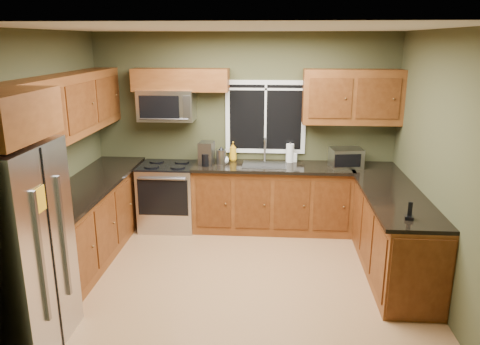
# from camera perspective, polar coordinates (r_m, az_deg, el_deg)

# --- Properties ---
(floor) EXTENTS (4.20, 4.20, 0.00)m
(floor) POSITION_cam_1_polar(r_m,az_deg,el_deg) (5.38, -0.83, -12.88)
(floor) COLOR #976A43
(floor) RESTS_ON ground
(ceiling) EXTENTS (4.20, 4.20, 0.00)m
(ceiling) POSITION_cam_1_polar(r_m,az_deg,el_deg) (4.72, -0.96, 17.20)
(ceiling) COLOR white
(ceiling) RESTS_ON back_wall
(back_wall) EXTENTS (4.20, 0.00, 4.20)m
(back_wall) POSITION_cam_1_polar(r_m,az_deg,el_deg) (6.63, 0.50, 5.10)
(back_wall) COLOR #3E3F25
(back_wall) RESTS_ON ground
(front_wall) EXTENTS (4.20, 0.00, 4.20)m
(front_wall) POSITION_cam_1_polar(r_m,az_deg,el_deg) (3.18, -3.81, -7.09)
(front_wall) COLOR #3E3F25
(front_wall) RESTS_ON ground
(left_wall) EXTENTS (0.00, 3.60, 3.60)m
(left_wall) POSITION_cam_1_polar(r_m,az_deg,el_deg) (5.48, -23.34, 1.47)
(left_wall) COLOR #3E3F25
(left_wall) RESTS_ON ground
(right_wall) EXTENTS (0.00, 3.60, 3.60)m
(right_wall) POSITION_cam_1_polar(r_m,az_deg,el_deg) (5.14, 23.11, 0.61)
(right_wall) COLOR #3E3F25
(right_wall) RESTS_ON ground
(window) EXTENTS (1.12, 0.03, 1.02)m
(window) POSITION_cam_1_polar(r_m,az_deg,el_deg) (6.57, 3.13, 6.76)
(window) COLOR white
(window) RESTS_ON back_wall
(base_cabinets_left) EXTENTS (0.60, 2.65, 0.90)m
(base_cabinets_left) POSITION_cam_1_polar(r_m,az_deg,el_deg) (6.03, -17.82, -5.73)
(base_cabinets_left) COLOR brown
(base_cabinets_left) RESTS_ON ground
(countertop_left) EXTENTS (0.65, 2.65, 0.04)m
(countertop_left) POSITION_cam_1_polar(r_m,az_deg,el_deg) (5.87, -17.98, -1.46)
(countertop_left) COLOR black
(countertop_left) RESTS_ON base_cabinets_left
(base_cabinets_back) EXTENTS (2.17, 0.60, 0.90)m
(base_cabinets_back) POSITION_cam_1_polar(r_m,az_deg,el_deg) (6.56, 3.94, -3.21)
(base_cabinets_back) COLOR brown
(base_cabinets_back) RESTS_ON ground
(countertop_back) EXTENTS (2.17, 0.65, 0.04)m
(countertop_back) POSITION_cam_1_polar(r_m,az_deg,el_deg) (6.40, 4.01, 0.70)
(countertop_back) COLOR black
(countertop_back) RESTS_ON base_cabinets_back
(base_cabinets_peninsula) EXTENTS (0.60, 2.52, 0.90)m
(base_cabinets_peninsula) POSITION_cam_1_polar(r_m,az_deg,el_deg) (5.83, 17.69, -6.47)
(base_cabinets_peninsula) COLOR brown
(base_cabinets_peninsula) RESTS_ON ground
(countertop_peninsula) EXTENTS (0.65, 2.50, 0.04)m
(countertop_peninsula) POSITION_cam_1_polar(r_m,az_deg,el_deg) (5.67, 17.82, -2.04)
(countertop_peninsula) COLOR black
(countertop_peninsula) RESTS_ON base_cabinets_peninsula
(upper_cabinets_left) EXTENTS (0.33, 2.65, 0.72)m
(upper_cabinets_left) POSITION_cam_1_polar(r_m,az_deg,el_deg) (5.74, -20.27, 7.59)
(upper_cabinets_left) COLOR brown
(upper_cabinets_left) RESTS_ON left_wall
(upper_cabinets_back_left) EXTENTS (1.30, 0.33, 0.30)m
(upper_cabinets_back_left) POSITION_cam_1_polar(r_m,az_deg,el_deg) (6.48, -7.24, 11.15)
(upper_cabinets_back_left) COLOR brown
(upper_cabinets_back_left) RESTS_ON back_wall
(upper_cabinets_back_right) EXTENTS (1.30, 0.33, 0.72)m
(upper_cabinets_back_right) POSITION_cam_1_polar(r_m,az_deg,el_deg) (6.46, 13.52, 8.95)
(upper_cabinets_back_right) COLOR brown
(upper_cabinets_back_right) RESTS_ON back_wall
(refrigerator) EXTENTS (0.74, 0.90, 1.80)m
(refrigerator) POSITION_cam_1_polar(r_m,az_deg,el_deg) (4.37, -26.17, -8.60)
(refrigerator) COLOR #B7B7BC
(refrigerator) RESTS_ON ground
(range) EXTENTS (0.76, 0.69, 0.94)m
(range) POSITION_cam_1_polar(r_m,az_deg,el_deg) (6.69, -8.73, -2.81)
(range) COLOR #B7B7BC
(range) RESTS_ON ground
(microwave) EXTENTS (0.76, 0.41, 0.42)m
(microwave) POSITION_cam_1_polar(r_m,az_deg,el_deg) (6.53, -8.93, 8.11)
(microwave) COLOR #B7B7BC
(microwave) RESTS_ON back_wall
(sink) EXTENTS (0.60, 0.42, 0.36)m
(sink) POSITION_cam_1_polar(r_m,az_deg,el_deg) (6.41, 2.99, 1.04)
(sink) COLOR slate
(sink) RESTS_ON countertop_back
(toaster_oven) EXTENTS (0.45, 0.38, 0.26)m
(toaster_oven) POSITION_cam_1_polar(r_m,az_deg,el_deg) (6.42, 12.80, 1.75)
(toaster_oven) COLOR #B7B7BC
(toaster_oven) RESTS_ON countertop_back
(coffee_maker) EXTENTS (0.21, 0.27, 0.31)m
(coffee_maker) POSITION_cam_1_polar(r_m,az_deg,el_deg) (6.40, -4.11, 2.25)
(coffee_maker) COLOR slate
(coffee_maker) RESTS_ON countertop_back
(kettle) EXTENTS (0.18, 0.18, 0.25)m
(kettle) POSITION_cam_1_polar(r_m,az_deg,el_deg) (6.43, -2.30, 2.03)
(kettle) COLOR #B7B7BC
(kettle) RESTS_ON countertop_back
(paper_towel_roll) EXTENTS (0.14, 0.14, 0.28)m
(paper_towel_roll) POSITION_cam_1_polar(r_m,az_deg,el_deg) (6.56, 6.10, 2.38)
(paper_towel_roll) COLOR white
(paper_towel_roll) RESTS_ON countertop_back
(soap_bottle_a) EXTENTS (0.12, 0.13, 0.27)m
(soap_bottle_a) POSITION_cam_1_polar(r_m,az_deg,el_deg) (6.60, -0.86, 2.61)
(soap_bottle_a) COLOR orange
(soap_bottle_a) RESTS_ON countertop_back
(soap_bottle_b) EXTENTS (0.10, 0.10, 0.19)m
(soap_bottle_b) POSITION_cam_1_polar(r_m,az_deg,el_deg) (6.59, 6.52, 2.12)
(soap_bottle_b) COLOR white
(soap_bottle_b) RESTS_ON countertop_back
(soap_bottle_c) EXTENTS (0.13, 0.13, 0.15)m
(soap_bottle_c) POSITION_cam_1_polar(r_m,az_deg,el_deg) (6.45, -1.89, 1.73)
(soap_bottle_c) COLOR white
(soap_bottle_c) RESTS_ON countertop_back
(cordless_phone) EXTENTS (0.10, 0.10, 0.18)m
(cordless_phone) POSITION_cam_1_polar(r_m,az_deg,el_deg) (4.75, 19.97, -4.79)
(cordless_phone) COLOR black
(cordless_phone) RESTS_ON countertop_peninsula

